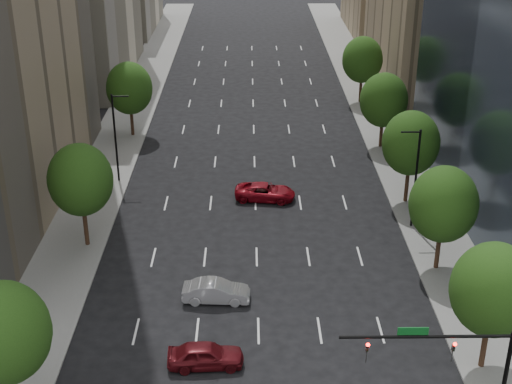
{
  "coord_description": "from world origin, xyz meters",
  "views": [
    {
      "loc": [
        -0.6,
        -0.36,
        29.22
      ],
      "look_at": [
        -0.11,
        45.2,
        8.0
      ],
      "focal_mm": 50.51,
      "sensor_mm": 36.0,
      "label": 1
    }
  ],
  "objects_px": {
    "car_silver": "(216,291)",
    "car_red_far": "(265,192)",
    "car_maroon": "(206,355)",
    "traffic_signal": "(461,362)"
  },
  "relations": [
    {
      "from": "car_silver",
      "to": "car_red_far",
      "type": "bearing_deg",
      "value": -10.42
    },
    {
      "from": "car_silver",
      "to": "car_red_far",
      "type": "distance_m",
      "value": 17.49
    },
    {
      "from": "car_maroon",
      "to": "car_red_far",
      "type": "bearing_deg",
      "value": -12.73
    },
    {
      "from": "car_maroon",
      "to": "car_red_far",
      "type": "relative_size",
      "value": 0.85
    },
    {
      "from": "car_silver",
      "to": "car_maroon",
      "type": "bearing_deg",
      "value": 179.54
    },
    {
      "from": "traffic_signal",
      "to": "car_red_far",
      "type": "xyz_separation_m",
      "value": [
        -9.61,
        30.74,
        -4.39
      ]
    },
    {
      "from": "traffic_signal",
      "to": "car_maroon",
      "type": "distance_m",
      "value": 15.9
    },
    {
      "from": "traffic_signal",
      "to": "car_maroon",
      "type": "relative_size",
      "value": 1.9
    },
    {
      "from": "car_maroon",
      "to": "car_silver",
      "type": "relative_size",
      "value": 0.99
    },
    {
      "from": "traffic_signal",
      "to": "car_silver",
      "type": "distance_m",
      "value": 19.73
    }
  ]
}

